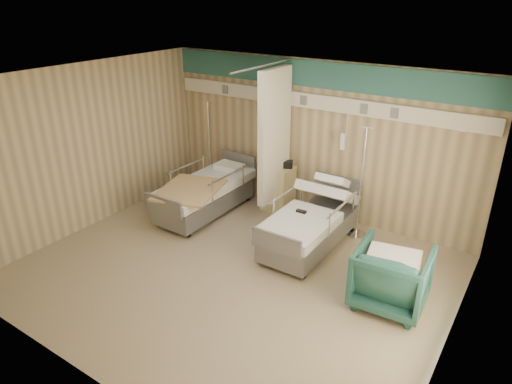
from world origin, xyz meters
TOP-DOWN VIEW (x-y plane):
  - ground at (0.00, 0.00)m, footprint 6.00×5.00m
  - room_walls at (-0.03, 0.25)m, footprint 6.04×5.04m
  - bed_right at (0.60, 1.30)m, footprint 1.00×2.16m
  - bed_left at (-1.60, 1.30)m, footprint 1.00×2.16m
  - bedside_cabinet at (-0.55, 2.20)m, footprint 0.50×0.48m
  - visitor_armchair at (2.18, 0.55)m, footprint 0.97×0.99m
  - waffle_blanket at (2.18, 0.53)m, footprint 0.75×0.69m
  - iv_stand_right at (1.10, 2.07)m, footprint 0.34×0.34m
  - iv_stand_left at (-2.08, 2.07)m, footprint 0.34×0.34m
  - call_remote at (0.49, 1.18)m, footprint 0.16×0.08m
  - tan_blanket at (-1.54, 0.84)m, footprint 1.27×1.44m
  - toiletry_bag at (-0.43, 2.27)m, footprint 0.28×0.24m
  - white_cup at (-0.60, 2.22)m, footprint 0.12×0.12m

SIDE VIEW (x-z plane):
  - ground at x=0.00m, z-range 0.00..0.00m
  - bed_right at x=0.60m, z-range 0.00..0.63m
  - bed_left at x=-1.60m, z-range 0.00..0.63m
  - iv_stand_right at x=1.10m, z-range -0.57..1.35m
  - iv_stand_left at x=-2.08m, z-range -0.57..1.35m
  - visitor_armchair at x=2.18m, z-range 0.00..0.85m
  - bedside_cabinet at x=-0.55m, z-range 0.00..0.85m
  - call_remote at x=0.49m, z-range 0.63..0.67m
  - tan_blanket at x=-1.54m, z-range 0.63..0.67m
  - waffle_blanket at x=2.18m, z-range 0.85..0.92m
  - toiletry_bag at x=-0.43m, z-range 0.85..0.98m
  - white_cup at x=-0.60m, z-range 0.85..1.00m
  - room_walls at x=-0.03m, z-range 0.45..3.27m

